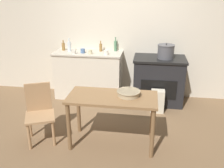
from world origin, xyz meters
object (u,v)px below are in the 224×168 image
mixing_bowl_large (129,93)px  cup_right (90,52)px  cup_mid_right (74,52)px  cup_center_right (106,52)px  bottle_left (115,46)px  work_table (112,104)px  chair (40,111)px  flour_sack (157,101)px  stock_pot (166,51)px  cup_center (83,51)px  bottle_center_left (101,47)px  stove (158,80)px  bottle_mid_left (63,46)px  bottle_far_left (69,46)px

mixing_bowl_large → cup_right: size_ratio=3.93×
cup_mid_right → cup_center_right: bearing=3.6°
mixing_bowl_large → bottle_left: bottle_left is taller
work_table → cup_mid_right: 1.75m
chair → flour_sack: 2.07m
work_table → stock_pot: (0.76, 1.52, 0.40)m
cup_center → flour_sack: bearing=-16.7°
work_table → bottle_center_left: (-0.49, 1.73, 0.39)m
mixing_bowl_large → bottle_center_left: (-0.71, 1.67, 0.23)m
cup_center_right → work_table: bearing=-77.0°
flour_sack → bottle_left: size_ratio=1.52×
work_table → stove: bearing=66.7°
chair → cup_center: 1.68m
cup_center_right → cup_right: cup_center_right is taller
stove → bottle_center_left: 1.30m
bottle_mid_left → bottle_center_left: size_ratio=0.99×
cup_center → cup_right: 0.17m
stock_pot → mixing_bowl_large: 1.58m
stock_pot → cup_center: (-1.57, 0.02, -0.05)m
cup_center → cup_center_right: cup_center_right is taller
stock_pot → bottle_center_left: stock_pot is taller
cup_right → work_table: bearing=-66.3°
bottle_left → cup_center: bottle_left is taller
bottle_center_left → mixing_bowl_large: bearing=-67.1°
stove → cup_mid_right: (-1.62, -0.12, 0.52)m
stove → bottle_mid_left: size_ratio=4.71×
stove → cup_center: size_ratio=11.24×
cup_right → stock_pot: bearing=1.5°
bottle_center_left → stove: bearing=-8.6°
flour_sack → mixing_bowl_large: 1.27m
work_table → bottle_far_left: bearing=124.2°
flour_sack → bottle_far_left: size_ratio=1.61×
stove → flour_sack: bearing=-91.2°
chair → mixing_bowl_large: bearing=-19.5°
bottle_mid_left → stove: bearing=-4.3°
bottle_left → cup_right: 0.54m
mixing_bowl_large → bottle_left: (-0.42, 1.74, 0.26)m
work_table → stock_pot: 1.74m
flour_sack → cup_mid_right: (-1.61, 0.33, 0.76)m
stock_pot → mixing_bowl_large: size_ratio=0.97×
mixing_bowl_large → cup_center_right: cup_center_right is taller
bottle_center_left → cup_center_right: bearing=-59.5°
stove → mixing_bowl_large: bearing=-106.8°
bottle_far_left → bottle_center_left: bearing=9.2°
bottle_left → bottle_mid_left: 1.05m
cup_mid_right → work_table: bearing=-56.2°
stove → stock_pot: size_ratio=3.11×
work_table → chair: (-1.06, -0.04, -0.18)m
bottle_left → bottle_mid_left: bearing=-174.8°
stock_pot → cup_center_right: bearing=-177.2°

